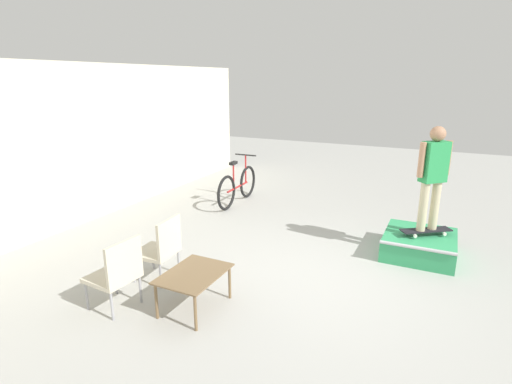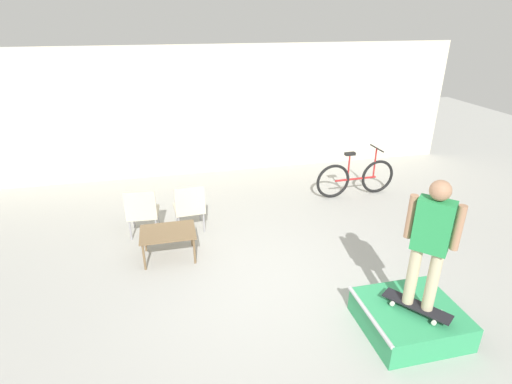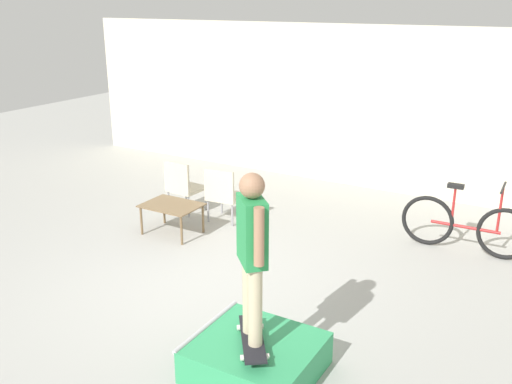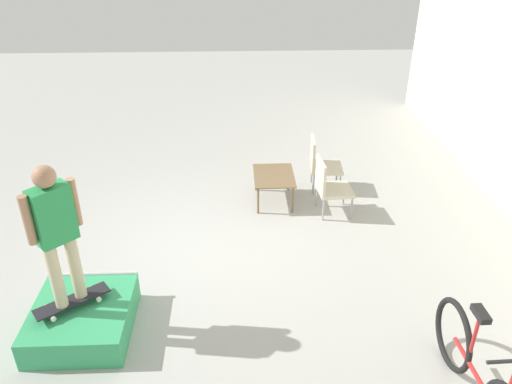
% 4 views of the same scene
% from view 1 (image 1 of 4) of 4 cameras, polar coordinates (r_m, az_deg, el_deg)
% --- Properties ---
extents(ground_plane, '(24.00, 24.00, 0.00)m').
position_cam_1_polar(ground_plane, '(5.74, 8.39, -12.41)').
color(ground_plane, '#A8A8A3').
extents(house_wall_back, '(12.00, 0.06, 3.00)m').
position_cam_1_polar(house_wall_back, '(7.98, -25.96, 5.63)').
color(house_wall_back, beige).
rests_on(house_wall_back, ground_plane).
extents(skate_ramp_box, '(1.17, 1.06, 0.36)m').
position_cam_1_polar(skate_ramp_box, '(6.88, 22.28, -6.96)').
color(skate_ramp_box, '#339E60').
rests_on(skate_ramp_box, ground_plane).
extents(skateboard_on_ramp, '(0.63, 0.77, 0.07)m').
position_cam_1_polar(skateboard_on_ramp, '(6.79, 23.11, -5.06)').
color(skateboard_on_ramp, black).
rests_on(skateboard_on_ramp, skate_ramp_box).
extents(person_skater, '(0.43, 0.43, 1.61)m').
position_cam_1_polar(person_skater, '(6.54, 24.01, 2.75)').
color(person_skater, '#C6B793').
rests_on(person_skater, skateboard_on_ramp).
extents(coffee_table, '(0.86, 0.64, 0.47)m').
position_cam_1_polar(coffee_table, '(4.94, -8.85, -11.90)').
color(coffee_table, brown).
rests_on(coffee_table, ground_plane).
extents(patio_chair_left, '(0.56, 0.56, 0.91)m').
position_cam_1_polar(patio_chair_left, '(5.12, -19.23, -10.70)').
color(patio_chair_left, '#99999E').
rests_on(patio_chair_left, ground_plane).
extents(patio_chair_right, '(0.56, 0.56, 0.91)m').
position_cam_1_polar(patio_chair_right, '(5.65, -13.42, -7.62)').
color(patio_chair_right, '#99999E').
rests_on(patio_chair_right, ground_plane).
extents(bicycle, '(1.80, 0.52, 1.04)m').
position_cam_1_polar(bicycle, '(8.90, -2.64, 0.86)').
color(bicycle, black).
rests_on(bicycle, ground_plane).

